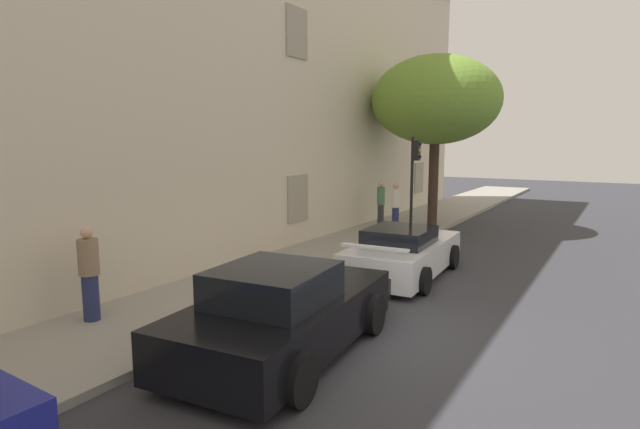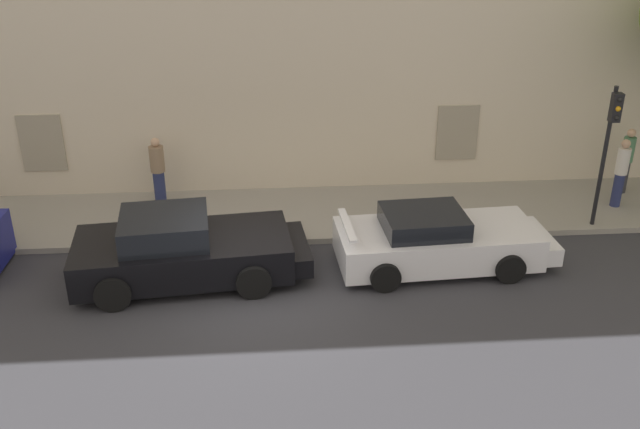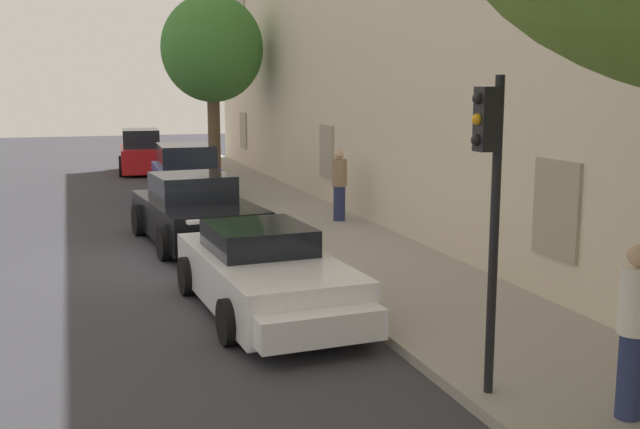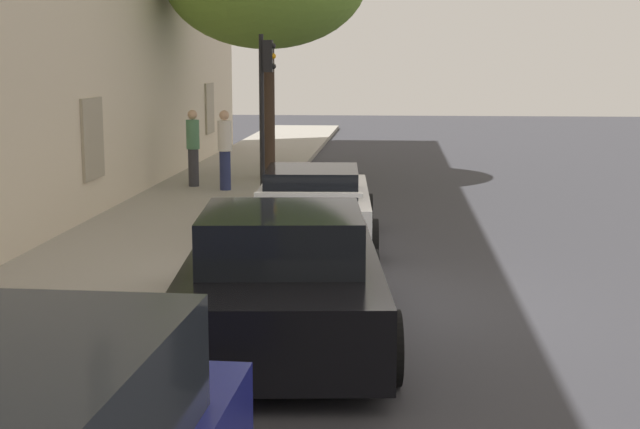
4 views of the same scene
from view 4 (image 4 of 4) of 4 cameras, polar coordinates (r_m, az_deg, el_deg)
name	(u,v)px [view 4 (image 4 of 4)]	position (r m, az deg, el deg)	size (l,w,h in m)	color
ground_plane	(361,306)	(11.51, 2.53, -5.71)	(80.00, 80.00, 0.00)	#333338
sidewalk	(75,295)	(12.18, -14.95, -4.84)	(60.00, 3.07, 0.14)	gray
sportscar_red_lead	(283,279)	(10.12, -2.28, -4.02)	(5.04, 2.60, 1.50)	black
sportscar_yellow_flank	(313,207)	(15.49, -0.43, 0.45)	(4.81, 2.27, 1.30)	white
traffic_light	(265,87)	(19.45, -3.41, 7.93)	(0.22, 0.36, 3.42)	black
pedestrian_admiring	(225,149)	(20.71, -5.92, 4.08)	(0.34, 0.34, 1.79)	navy
pedestrian_bystander	(193,146)	(21.42, -7.88, 4.20)	(0.43, 0.43, 1.76)	#333338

